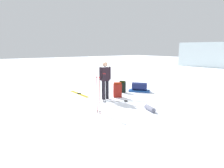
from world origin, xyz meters
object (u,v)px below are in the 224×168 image
object	(u,v)px
gear_sled	(139,87)
backpack_bright	(118,90)
ski_pair_far	(79,94)
ski_pair_near	(126,101)
ski_poles_planted_near	(104,86)
backpack_large_dark	(122,87)
skier_standing	(105,78)
sleeping_mat_rolled	(150,108)
ski_poles_planted_far	(98,93)

from	to	relation	value
gear_sled	backpack_bright	bearing A→B (deg)	-81.82
ski_pair_far	backpack_bright	size ratio (longest dim) A/B	2.53
ski_pair_near	ski_poles_planted_near	world-z (taller)	ski_poles_planted_near
ski_pair_far	backpack_large_dark	size ratio (longest dim) A/B	2.95
skier_standing	ski_pair_far	bearing A→B (deg)	-161.94
backpack_bright	gear_sled	distance (m)	1.70
ski_pair_near	ski_pair_far	bearing A→B (deg)	-158.84
sleeping_mat_rolled	ski_pair_near	bearing A→B (deg)	176.31
backpack_large_dark	sleeping_mat_rolled	bearing A→B (deg)	-21.06
ski_poles_planted_near	sleeping_mat_rolled	world-z (taller)	ski_poles_planted_near
ski_pair_near	ski_poles_planted_near	distance (m)	1.17
skier_standing	ski_poles_planted_near	distance (m)	0.67
backpack_large_dark	ski_pair_near	bearing A→B (deg)	-34.97
backpack_large_dark	ski_poles_planted_far	xyz separation A→B (m)	(2.06, -2.81, 0.44)
backpack_bright	sleeping_mat_rolled	xyz separation A→B (m)	(2.33, -0.31, -0.25)
backpack_large_dark	backpack_bright	size ratio (longest dim) A/B	0.86
ski_pair_far	ski_poles_planted_far	distance (m)	3.24
ski_poles_planted_far	gear_sled	xyz separation A→B (m)	(-1.65, 3.64, -0.51)
backpack_bright	ski_poles_planted_far	size ratio (longest dim) A/B	0.53
backpack_large_dark	gear_sled	size ratio (longest dim) A/B	0.53
skier_standing	sleeping_mat_rolled	size ratio (longest dim) A/B	3.09
ski_pair_near	sleeping_mat_rolled	size ratio (longest dim) A/B	2.90
skier_standing	ski_pair_far	world-z (taller)	skier_standing
ski_pair_near	backpack_large_dark	xyz separation A→B (m)	(-1.50, 1.05, 0.28)
ski_pair_far	ski_poles_planted_near	bearing A→B (deg)	3.59
ski_pair_near	backpack_large_dark	bearing A→B (deg)	145.03
sleeping_mat_rolled	gear_sled	bearing A→B (deg)	142.36
skier_standing	ski_pair_near	world-z (taller)	skier_standing
backpack_bright	ski_poles_planted_far	xyz separation A→B (m)	(1.41, -1.97, 0.39)
skier_standing	ski_pair_far	xyz separation A→B (m)	(-1.59, -0.52, -0.94)
skier_standing	ski_pair_near	distance (m)	1.39
ski_poles_planted_far	gear_sled	bearing A→B (deg)	114.36
ski_poles_planted_near	gear_sled	size ratio (longest dim) A/B	1.12
ski_pair_near	backpack_bright	xyz separation A→B (m)	(-0.86, 0.21, 0.33)
ski_pair_near	ski_poles_planted_far	world-z (taller)	ski_poles_planted_far
backpack_bright	backpack_large_dark	bearing A→B (deg)	127.64
skier_standing	ski_poles_planted_near	bearing A→B (deg)	-38.27
ski_poles_planted_near	gear_sled	bearing A→B (deg)	103.87
skier_standing	backpack_bright	xyz separation A→B (m)	(0.06, 0.66, -0.61)
backpack_bright	ski_pair_near	bearing A→B (deg)	-13.90
backpack_bright	skier_standing	bearing A→B (deg)	-95.11
skier_standing	ski_pair_near	size ratio (longest dim) A/B	1.07
gear_sled	sleeping_mat_rolled	xyz separation A→B (m)	(2.57, -1.98, -0.13)
backpack_bright	gear_sled	xyz separation A→B (m)	(-0.24, 1.67, -0.12)
backpack_bright	sleeping_mat_rolled	distance (m)	2.36
skier_standing	backpack_bright	size ratio (longest dim) A/B	2.42
ski_pair_far	ski_poles_planted_far	world-z (taller)	ski_poles_planted_far
ski_pair_far	backpack_bright	world-z (taller)	backpack_bright
ski_pair_far	sleeping_mat_rolled	world-z (taller)	sleeping_mat_rolled
gear_sled	ski_poles_planted_near	bearing A→B (deg)	-76.13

